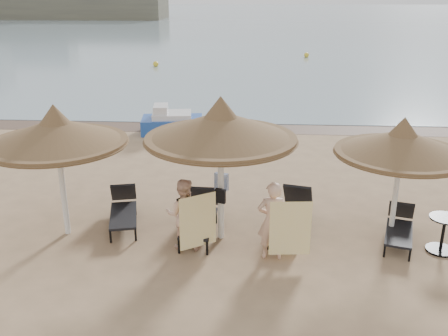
# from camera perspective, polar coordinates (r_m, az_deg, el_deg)

# --- Properties ---
(ground) EXTENTS (160.00, 160.00, 0.00)m
(ground) POSITION_cam_1_polar(r_m,az_deg,el_deg) (11.20, -0.70, -8.35)
(ground) COLOR tan
(ground) RESTS_ON ground
(sea) EXTENTS (200.00, 140.00, 0.03)m
(sea) POSITION_cam_1_polar(r_m,az_deg,el_deg) (89.97, 3.25, 16.70)
(sea) COLOR gray
(sea) RESTS_ON ground
(wet_sand_strip) EXTENTS (200.00, 1.60, 0.01)m
(wet_sand_strip) POSITION_cam_1_polar(r_m,az_deg,el_deg) (19.95, 1.31, 4.62)
(wet_sand_strip) COLOR brown
(wet_sand_strip) RESTS_ON ground
(far_shore) EXTENTS (150.00, 54.80, 12.00)m
(far_shore) POSITION_cam_1_polar(r_m,az_deg,el_deg) (91.40, -13.51, 18.08)
(far_shore) COLOR #655F48
(far_shore) RESTS_ON ground
(palapa_left) EXTENTS (3.04, 3.04, 3.01)m
(palapa_left) POSITION_cam_1_polar(r_m,az_deg,el_deg) (11.22, -18.64, 3.88)
(palapa_left) COLOR white
(palapa_left) RESTS_ON ground
(palapa_center) EXTENTS (3.26, 3.26, 3.23)m
(palapa_center) POSITION_cam_1_polar(r_m,az_deg,el_deg) (10.40, -0.37, 4.69)
(palapa_center) COLOR white
(palapa_center) RESTS_ON ground
(palapa_right) EXTENTS (2.82, 2.82, 2.79)m
(palapa_right) POSITION_cam_1_polar(r_m,az_deg,el_deg) (11.12, 19.67, 2.66)
(palapa_right) COLOR white
(palapa_right) RESTS_ON ground
(lounger_far_left) EXTENTS (0.99, 1.90, 0.81)m
(lounger_far_left) POSITION_cam_1_polar(r_m,az_deg,el_deg) (12.10, -11.42, -4.56)
(lounger_far_left) COLOR black
(lounger_far_left) RESTS_ON ground
(lounger_near_left) EXTENTS (0.75, 2.02, 0.89)m
(lounger_near_left) POSITION_cam_1_polar(r_m,az_deg,el_deg) (11.48, -2.69, -5.38)
(lounger_near_left) COLOR black
(lounger_near_left) RESTS_ON ground
(lounger_near_right) EXTENTS (1.15, 2.12, 0.91)m
(lounger_near_right) POSITION_cam_1_polar(r_m,az_deg,el_deg) (11.64, 7.82, -5.14)
(lounger_near_right) COLOR black
(lounger_near_right) RESTS_ON ground
(lounger_far_right) EXTENTS (1.00, 1.74, 0.74)m
(lounger_far_right) POSITION_cam_1_polar(r_m,az_deg,el_deg) (11.76, 19.43, -6.30)
(lounger_far_right) COLOR black
(lounger_far_right) RESTS_ON ground
(side_table) EXTENTS (0.65, 0.65, 0.79)m
(side_table) POSITION_cam_1_polar(r_m,az_deg,el_deg) (11.61, 23.72, -7.04)
(side_table) COLOR black
(side_table) RESTS_ON ground
(person_left) EXTENTS (0.85, 0.57, 1.83)m
(person_left) POSITION_cam_1_polar(r_m,az_deg,el_deg) (10.57, -4.69, -4.65)
(person_left) COLOR beige
(person_left) RESTS_ON ground
(person_right) EXTENTS (0.93, 0.63, 1.97)m
(person_right) POSITION_cam_1_polar(r_m,az_deg,el_deg) (10.17, 5.57, -5.33)
(person_right) COLOR beige
(person_right) RESTS_ON ground
(towel_left) EXTENTS (0.71, 0.47, 1.16)m
(towel_left) POSITION_cam_1_polar(r_m,az_deg,el_deg) (10.27, -3.00, -6.11)
(towel_left) COLOR yellow
(towel_left) RESTS_ON ground
(towel_right) EXTENTS (0.83, 0.09, 1.17)m
(towel_right) POSITION_cam_1_polar(r_m,az_deg,el_deg) (10.04, 7.58, -6.88)
(towel_right) COLOR yellow
(towel_right) RESTS_ON ground
(bag_patterned) EXTENTS (0.32, 0.19, 0.39)m
(bag_patterned) POSITION_cam_1_polar(r_m,az_deg,el_deg) (10.98, -0.29, -1.56)
(bag_patterned) COLOR white
(bag_patterned) RESTS_ON ground
(bag_dark) EXTENTS (0.24, 0.15, 0.32)m
(bag_dark) POSITION_cam_1_polar(r_m,az_deg,el_deg) (10.74, -0.41, -3.21)
(bag_dark) COLOR black
(bag_dark) RESTS_ON ground
(pedal_boat) EXTENTS (2.44, 1.62, 1.07)m
(pedal_boat) POSITION_cam_1_polar(r_m,az_deg,el_deg) (19.36, -6.03, 5.23)
(pedal_boat) COLOR #1F4AA4
(pedal_boat) RESTS_ON ground
(buoy_left) EXTENTS (0.39, 0.39, 0.39)m
(buoy_left) POSITION_cam_1_polar(r_m,az_deg,el_deg) (35.85, -7.81, 11.69)
(buoy_left) COLOR yellow
(buoy_left) RESTS_ON ground
(buoy_mid) EXTENTS (0.39, 0.39, 0.39)m
(buoy_mid) POSITION_cam_1_polar(r_m,az_deg,el_deg) (40.81, 9.41, 12.63)
(buoy_mid) COLOR yellow
(buoy_mid) RESTS_ON ground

